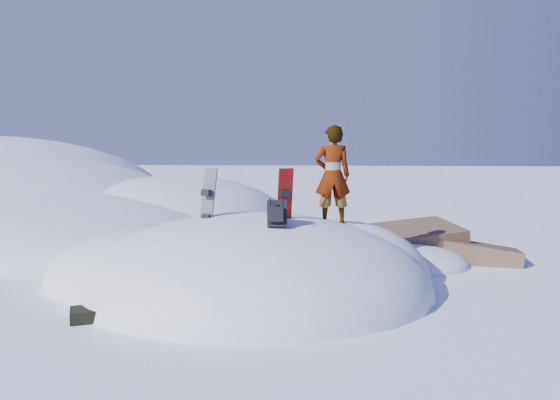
# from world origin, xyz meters

# --- Properties ---
(ground) EXTENTS (120.00, 120.00, 0.00)m
(ground) POSITION_xyz_m (0.00, 0.00, 0.00)
(ground) COLOR white
(ground) RESTS_ON ground
(snow_mound) EXTENTS (8.00, 6.00, 3.00)m
(snow_mound) POSITION_xyz_m (-0.17, 0.24, 0.00)
(snow_mound) COLOR white
(snow_mound) RESTS_ON ground
(snow_ridge) EXTENTS (21.50, 18.50, 6.40)m
(snow_ridge) POSITION_xyz_m (-10.43, 9.85, 0.00)
(snow_ridge) COLOR white
(snow_ridge) RESTS_ON ground
(rock_outcrop) EXTENTS (4.68, 4.41, 1.68)m
(rock_outcrop) POSITION_xyz_m (3.72, 3.01, 0.01)
(rock_outcrop) COLOR brown
(rock_outcrop) RESTS_ON ground
(snowboard_red) EXTENTS (0.36, 0.32, 1.56)m
(snowboard_red) POSITION_xyz_m (0.62, -0.29, 1.65)
(snowboard_red) COLOR red
(snowboard_red) RESTS_ON snow_mound
(snowboard_dark) EXTENTS (0.41, 0.42, 1.55)m
(snowboard_dark) POSITION_xyz_m (-0.88, -0.14, 1.63)
(snowboard_dark) COLOR black
(snowboard_dark) RESTS_ON snow_mound
(backpack) EXTENTS (0.38, 0.47, 0.58)m
(backpack) POSITION_xyz_m (0.52, -0.92, 1.61)
(backpack) COLOR black
(backpack) RESTS_ON snow_mound
(gear_pile) EXTENTS (0.94, 0.74, 0.24)m
(gear_pile) POSITION_xyz_m (-2.35, -1.98, 0.12)
(gear_pile) COLOR black
(gear_pile) RESTS_ON ground
(person) EXTENTS (0.76, 0.55, 1.97)m
(person) POSITION_xyz_m (1.54, 0.44, 2.23)
(person) COLOR slate
(person) RESTS_ON snow_mound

